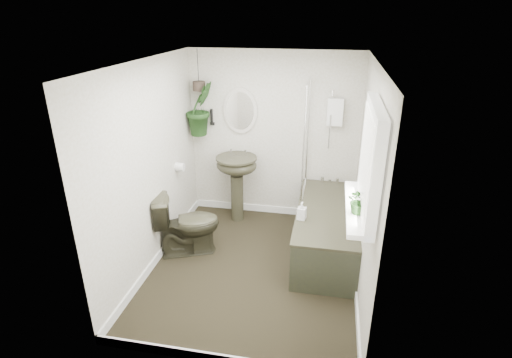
# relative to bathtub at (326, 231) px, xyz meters

# --- Properties ---
(floor) EXTENTS (2.30, 2.80, 0.02)m
(floor) POSITION_rel_bathtub_xyz_m (-0.80, -0.50, -0.30)
(floor) COLOR black
(floor) RESTS_ON ground
(ceiling) EXTENTS (2.30, 2.80, 0.02)m
(ceiling) POSITION_rel_bathtub_xyz_m (-0.80, -0.50, 2.02)
(ceiling) COLOR white
(ceiling) RESTS_ON ground
(wall_back) EXTENTS (2.30, 0.02, 2.30)m
(wall_back) POSITION_rel_bathtub_xyz_m (-0.80, 0.91, 0.86)
(wall_back) COLOR silver
(wall_back) RESTS_ON ground
(wall_front) EXTENTS (2.30, 0.02, 2.30)m
(wall_front) POSITION_rel_bathtub_xyz_m (-0.80, -1.91, 0.86)
(wall_front) COLOR silver
(wall_front) RESTS_ON ground
(wall_left) EXTENTS (0.02, 2.80, 2.30)m
(wall_left) POSITION_rel_bathtub_xyz_m (-1.96, -0.50, 0.86)
(wall_left) COLOR silver
(wall_left) RESTS_ON ground
(wall_right) EXTENTS (0.02, 2.80, 2.30)m
(wall_right) POSITION_rel_bathtub_xyz_m (0.36, -0.50, 0.86)
(wall_right) COLOR silver
(wall_right) RESTS_ON ground
(skirting) EXTENTS (2.30, 2.80, 0.10)m
(skirting) POSITION_rel_bathtub_xyz_m (-0.80, -0.50, -0.24)
(skirting) COLOR white
(skirting) RESTS_ON floor
(bathtub) EXTENTS (0.72, 1.72, 0.58)m
(bathtub) POSITION_rel_bathtub_xyz_m (0.00, 0.00, 0.00)
(bathtub) COLOR #313021
(bathtub) RESTS_ON floor
(bath_screen) EXTENTS (0.04, 0.72, 1.40)m
(bath_screen) POSITION_rel_bathtub_xyz_m (-0.33, 0.49, 0.99)
(bath_screen) COLOR silver
(bath_screen) RESTS_ON bathtub
(shower_box) EXTENTS (0.20, 0.10, 0.35)m
(shower_box) POSITION_rel_bathtub_xyz_m (0.00, 0.84, 1.26)
(shower_box) COLOR white
(shower_box) RESTS_ON wall_back
(oval_mirror) EXTENTS (0.46, 0.03, 0.62)m
(oval_mirror) POSITION_rel_bathtub_xyz_m (-1.25, 0.87, 1.21)
(oval_mirror) COLOR beige
(oval_mirror) RESTS_ON wall_back
(wall_sconce) EXTENTS (0.04, 0.04, 0.22)m
(wall_sconce) POSITION_rel_bathtub_xyz_m (-1.65, 0.86, 1.11)
(wall_sconce) COLOR black
(wall_sconce) RESTS_ON wall_back
(toilet_roll_holder) EXTENTS (0.11, 0.11, 0.11)m
(toilet_roll_holder) POSITION_rel_bathtub_xyz_m (-1.90, 0.20, 0.61)
(toilet_roll_holder) COLOR white
(toilet_roll_holder) RESTS_ON wall_left
(window_recess) EXTENTS (0.08, 1.00, 0.90)m
(window_recess) POSITION_rel_bathtub_xyz_m (0.29, -1.20, 1.36)
(window_recess) COLOR white
(window_recess) RESTS_ON wall_right
(window_sill) EXTENTS (0.18, 1.00, 0.04)m
(window_sill) POSITION_rel_bathtub_xyz_m (0.22, -1.20, 0.94)
(window_sill) COLOR white
(window_sill) RESTS_ON wall_right
(window_blinds) EXTENTS (0.01, 0.86, 0.76)m
(window_blinds) POSITION_rel_bathtub_xyz_m (0.24, -1.20, 1.36)
(window_blinds) COLOR white
(window_blinds) RESTS_ON wall_right
(toilet) EXTENTS (0.87, 0.69, 0.77)m
(toilet) POSITION_rel_bathtub_xyz_m (-1.65, -0.32, 0.10)
(toilet) COLOR #313021
(toilet) RESTS_ON floor
(pedestal_sink) EXTENTS (0.60, 0.53, 0.94)m
(pedestal_sink) POSITION_rel_bathtub_xyz_m (-1.25, 0.60, 0.18)
(pedestal_sink) COLOR #313021
(pedestal_sink) RESTS_ON floor
(sill_plant) EXTENTS (0.21, 0.19, 0.21)m
(sill_plant) POSITION_rel_bathtub_xyz_m (0.22, -1.34, 1.07)
(sill_plant) COLOR black
(sill_plant) RESTS_ON window_sill
(hanging_plant) EXTENTS (0.49, 0.51, 0.72)m
(hanging_plant) POSITION_rel_bathtub_xyz_m (-1.77, 0.75, 1.24)
(hanging_plant) COLOR black
(hanging_plant) RESTS_ON ceiling
(soap_bottle) EXTENTS (0.11, 0.11, 0.21)m
(soap_bottle) POSITION_rel_bathtub_xyz_m (-0.29, -0.30, 0.39)
(soap_bottle) COLOR #2F2525
(soap_bottle) RESTS_ON bathtub
(hanging_pot) EXTENTS (0.16, 0.16, 0.12)m
(hanging_pot) POSITION_rel_bathtub_xyz_m (-1.77, 0.75, 1.54)
(hanging_pot) COLOR #322720
(hanging_pot) RESTS_ON ceiling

